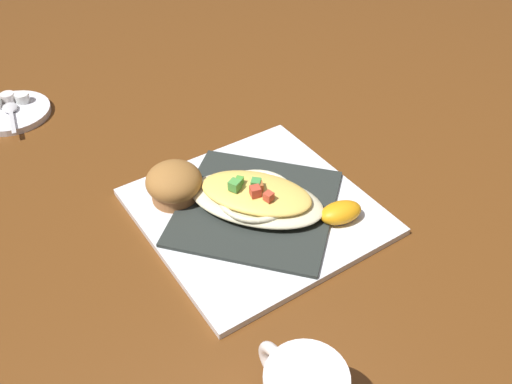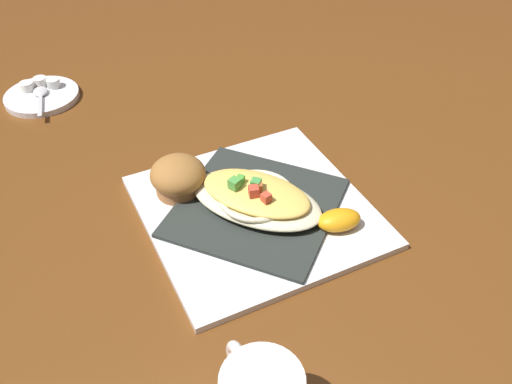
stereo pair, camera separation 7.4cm
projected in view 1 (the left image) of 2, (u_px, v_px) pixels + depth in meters
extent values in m
plane|color=brown|center=(256.00, 214.00, 0.77)|extent=(2.60, 2.60, 0.00)
cube|color=white|center=(256.00, 211.00, 0.76)|extent=(0.30, 0.30, 0.01)
cube|color=#282E2B|center=(256.00, 207.00, 0.76)|extent=(0.29, 0.29, 0.01)
ellipsoid|color=beige|center=(256.00, 199.00, 0.75)|extent=(0.21, 0.20, 0.02)
torus|color=beige|center=(256.00, 195.00, 0.74)|extent=(0.15, 0.15, 0.01)
ellipsoid|color=#F5CC5C|center=(256.00, 193.00, 0.74)|extent=(0.17, 0.16, 0.02)
cube|color=#AC5C2B|center=(260.00, 186.00, 0.73)|extent=(0.01, 0.01, 0.01)
cube|color=green|center=(254.00, 183.00, 0.73)|extent=(0.02, 0.02, 0.01)
cube|color=#CF4630|center=(255.00, 191.00, 0.72)|extent=(0.02, 0.02, 0.01)
cube|color=green|center=(239.00, 181.00, 0.74)|extent=(0.01, 0.01, 0.01)
cube|color=#D14831|center=(269.00, 196.00, 0.71)|extent=(0.01, 0.01, 0.01)
cube|color=#4DA243|center=(235.00, 185.00, 0.73)|extent=(0.02, 0.02, 0.01)
cylinder|color=#9E6336|center=(175.00, 192.00, 0.77)|extent=(0.07, 0.07, 0.02)
ellipsoid|color=#9C6731|center=(174.00, 181.00, 0.76)|extent=(0.08, 0.08, 0.05)
ellipsoid|color=#4C0F23|center=(173.00, 175.00, 0.75)|extent=(0.03, 0.03, 0.01)
ellipsoid|color=#4C255F|center=(338.00, 215.00, 0.74)|extent=(0.05, 0.06, 0.01)
ellipsoid|color=orange|center=(341.00, 212.00, 0.73)|extent=(0.05, 0.07, 0.03)
torus|color=white|center=(275.00, 364.00, 0.54)|extent=(0.05, 0.01, 0.05)
cylinder|color=white|center=(12.00, 113.00, 0.95)|extent=(0.13, 0.13, 0.01)
ellipsoid|color=silver|center=(10.00, 108.00, 0.94)|extent=(0.04, 0.03, 0.01)
cube|color=silver|center=(12.00, 122.00, 0.91)|extent=(0.07, 0.02, 0.00)
cylinder|color=white|center=(22.00, 98.00, 0.96)|extent=(0.02, 0.02, 0.02)
cylinder|color=silver|center=(8.00, 98.00, 0.96)|extent=(0.02, 0.02, 0.02)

